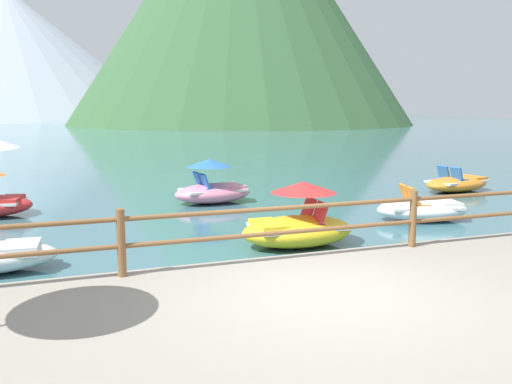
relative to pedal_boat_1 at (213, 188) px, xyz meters
name	(u,v)px	position (x,y,z in m)	size (l,w,h in m)	color
ground_plane	(98,140)	(-0.96, 31.07, -0.43)	(200.00, 200.00, 0.00)	#3D6B75
dock_railing	(281,223)	(-0.96, -7.38, 0.55)	(23.92, 0.12, 0.95)	brown
pedal_boat_1	(213,188)	(0.00, 0.00, 0.00)	(2.38, 1.59, 1.26)	pink
pedal_boat_2	(298,224)	(0.28, -5.28, 0.01)	(2.30, 1.40, 1.28)	yellow
pedal_boat_3	(457,183)	(8.03, -0.62, -0.17)	(2.69, 1.74, 0.84)	orange
pedal_boat_4	(423,209)	(4.14, -4.04, -0.16)	(2.46, 1.75, 0.85)	white
cliff_headland	(228,0)	(21.16, 66.91, 18.02)	(51.46, 51.46, 39.31)	#386038
distant_peak	(7,53)	(-12.73, 110.33, 12.92)	(66.20, 66.20, 26.70)	#A8B2C1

